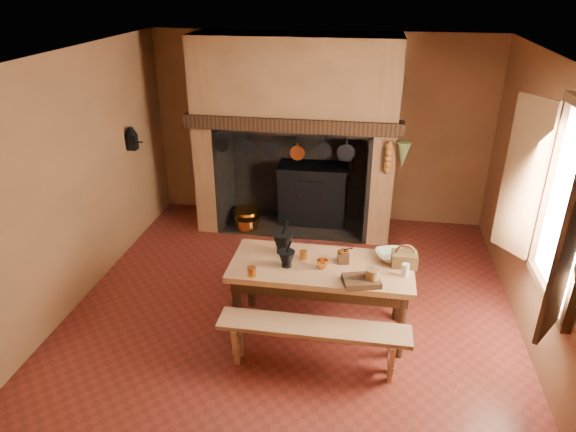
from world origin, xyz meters
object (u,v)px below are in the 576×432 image
object	(u,v)px
work_table	(321,275)
coffee_grinder	(343,257)
wicker_basket	(405,258)
bench_front	(313,336)
mixing_bowl	(392,256)
iron_range	(313,193)

from	to	relation	value
work_table	coffee_grinder	xyz separation A→B (m)	(0.21, 0.08, 0.19)
coffee_grinder	wicker_basket	bearing A→B (deg)	-6.05
bench_front	wicker_basket	distance (m)	1.23
coffee_grinder	mixing_bowl	size ratio (longest dim) A/B	0.55
iron_range	coffee_grinder	xyz separation A→B (m)	(0.60, -2.54, 0.39)
bench_front	wicker_basket	bearing A→B (deg)	42.02
bench_front	mixing_bowl	distance (m)	1.21
work_table	wicker_basket	bearing A→B (deg)	8.13
iron_range	work_table	bearing A→B (deg)	-81.55
iron_range	bench_front	bearing A→B (deg)	-83.17
wicker_basket	bench_front	bearing A→B (deg)	-139.55
bench_front	iron_range	bearing A→B (deg)	96.83
mixing_bowl	bench_front	bearing A→B (deg)	-129.53
work_table	bench_front	world-z (taller)	work_table
bench_front	wicker_basket	xyz separation A→B (m)	(0.83, 0.75, 0.50)
coffee_grinder	wicker_basket	size ratio (longest dim) A/B	0.67
mixing_bowl	iron_range	bearing A→B (deg)	114.62
bench_front	wicker_basket	size ratio (longest dim) A/B	6.95
work_table	wicker_basket	xyz separation A→B (m)	(0.83, 0.12, 0.21)
iron_range	mixing_bowl	bearing A→B (deg)	-65.38
bench_front	coffee_grinder	size ratio (longest dim) A/B	10.38
iron_range	coffee_grinder	bearing A→B (deg)	-76.62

